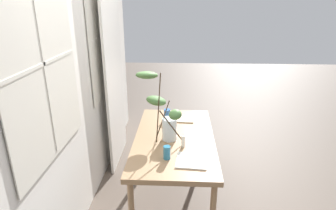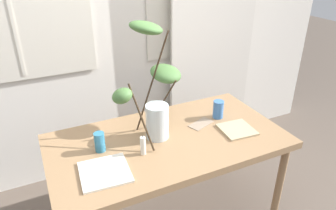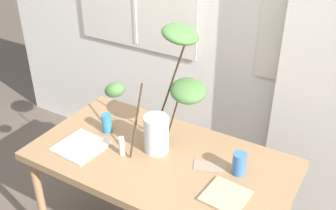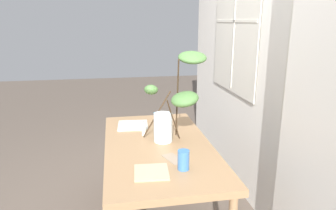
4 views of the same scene
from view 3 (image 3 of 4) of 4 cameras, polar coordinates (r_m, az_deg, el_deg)
name	(u,v)px [view 3 (image 3 of 4)]	position (r m, az deg, el deg)	size (l,w,h in m)	color
back_wall_with_windows	(232,12)	(2.76, 9.18, 12.98)	(4.13, 0.14, 2.62)	silver
dining_table	(160,166)	(2.32, -1.13, -8.70)	(1.48, 0.79, 0.73)	#93704C
vase_with_branches	(167,98)	(2.21, -0.17, 1.01)	(0.58, 0.48, 0.70)	silver
drinking_glass_blue_left	(107,123)	(2.48, -8.75, -2.59)	(0.06, 0.06, 0.12)	teal
drinking_glass_blue_right	(239,164)	(2.16, 10.15, -8.25)	(0.07, 0.07, 0.13)	#386BAD
plate_square_left	(81,146)	(2.40, -12.39, -5.79)	(0.26, 0.26, 0.01)	silver
plate_square_right	(226,196)	(2.05, 8.27, -12.75)	(0.21, 0.21, 0.01)	tan
napkin_folded	(209,166)	(2.22, 5.95, -8.74)	(0.18, 0.09, 0.00)	gray
pillar_candle	(122,146)	(2.28, -6.64, -5.82)	(0.03, 0.03, 0.13)	silver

